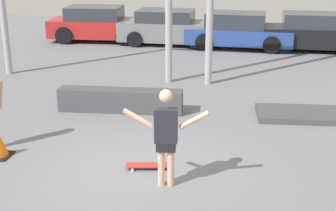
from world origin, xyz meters
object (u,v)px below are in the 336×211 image
at_px(parked_car_red, 98,24).
at_px(parked_car_grey, 169,28).
at_px(grind_box, 120,100).
at_px(manual_pad, 319,115).
at_px(skateboarder, 166,133).
at_px(parked_car_blue, 238,31).
at_px(skateboard, 147,165).
at_px(parked_car_black, 316,33).

xyz_separation_m(parked_car_red, parked_car_grey, (3.02, -0.16, -0.03)).
distance_m(grind_box, manual_pad, 4.65).
bearing_deg(grind_box, skateboarder, -62.65).
xyz_separation_m(skateboarder, manual_pad, (2.86, 3.84, -0.86)).
height_order(skateboarder, parked_car_grey, skateboarder).
distance_m(skateboarder, parked_car_red, 12.94).
height_order(parked_car_red, parked_car_blue, parked_car_red).
xyz_separation_m(grind_box, parked_car_red, (-3.41, 8.44, 0.42)).
bearing_deg(parked_car_red, grind_box, -72.55).
xyz_separation_m(parked_car_grey, parked_car_blue, (2.79, -0.19, -0.01)).
relative_size(parked_car_red, parked_car_blue, 1.00).
height_order(skateboarder, parked_car_blue, skateboarder).
distance_m(skateboarder, parked_car_blue, 11.52).
bearing_deg(parked_car_red, parked_car_grey, -7.63).
xyz_separation_m(skateboarder, grind_box, (-1.77, 3.42, -0.66)).
xyz_separation_m(skateboard, parked_car_grey, (-1.70, 11.16, 0.60)).
bearing_deg(parked_car_grey, skateboarder, -79.23).
height_order(parked_car_grey, parked_car_blue, parked_car_grey).
bearing_deg(parked_car_grey, grind_box, -87.00).
bearing_deg(parked_car_blue, skateboard, -93.53).
height_order(skateboard, parked_car_black, parked_car_black).
height_order(parked_car_red, parked_car_grey, parked_car_red).
distance_m(skateboarder, parked_car_black, 12.10).
relative_size(grind_box, parked_car_blue, 0.72).
bearing_deg(manual_pad, parked_car_black, 84.97).
bearing_deg(manual_pad, parked_car_red, 135.08).
bearing_deg(manual_pad, skateboard, -134.93).
xyz_separation_m(manual_pad, parked_car_grey, (-5.01, 7.85, 0.60)).
bearing_deg(parked_car_red, parked_car_black, -6.45).
bearing_deg(grind_box, parked_car_black, 56.93).
relative_size(manual_pad, parked_car_grey, 0.71).
bearing_deg(parked_car_black, skateboard, -110.18).
relative_size(grind_box, parked_car_grey, 0.75).
xyz_separation_m(manual_pad, parked_car_black, (0.68, 7.72, 0.61)).
bearing_deg(parked_car_blue, manual_pad, -71.71).
bearing_deg(skateboarder, grind_box, 111.33).
bearing_deg(parked_car_black, manual_pad, -95.36).
xyz_separation_m(manual_pad, parked_car_red, (-8.03, 8.01, 0.63)).
bearing_deg(skateboard, parked_car_red, 101.32).
distance_m(parked_car_grey, parked_car_blue, 2.79).
xyz_separation_m(skateboard, manual_pad, (3.30, 3.31, 0.00)).
xyz_separation_m(grind_box, parked_car_blue, (2.40, 8.08, 0.38)).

